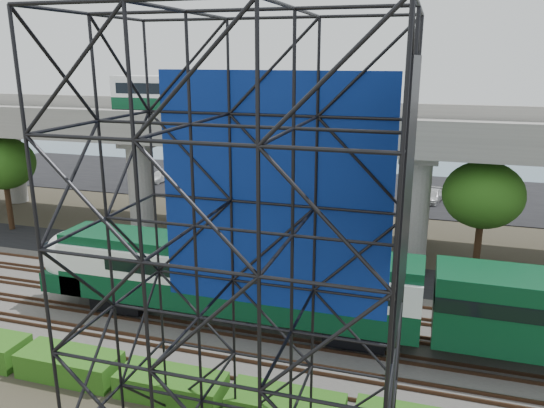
% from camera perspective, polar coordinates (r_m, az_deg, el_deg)
% --- Properties ---
extents(ground, '(140.00, 140.00, 0.00)m').
position_cam_1_polar(ground, '(27.81, -8.44, -14.45)').
color(ground, '#474233').
rests_on(ground, ground).
extents(ballast_bed, '(90.00, 12.00, 0.20)m').
position_cam_1_polar(ballast_bed, '(29.34, -6.75, -12.46)').
color(ballast_bed, slate).
rests_on(ballast_bed, ground).
extents(service_road, '(90.00, 5.00, 0.08)m').
position_cam_1_polar(service_road, '(36.56, -1.42, -6.60)').
color(service_road, black).
rests_on(service_road, ground).
extents(parking_lot, '(90.00, 18.00, 0.08)m').
position_cam_1_polar(parking_lot, '(58.29, 5.83, 1.81)').
color(parking_lot, black).
rests_on(parking_lot, ground).
extents(harbor_water, '(140.00, 40.00, 0.03)m').
position_cam_1_polar(harbor_water, '(79.56, 8.94, 5.39)').
color(harbor_water, slate).
rests_on(harbor_water, ground).
extents(rail_tracks, '(90.00, 9.52, 0.16)m').
position_cam_1_polar(rail_tracks, '(29.26, -6.77, -12.14)').
color(rail_tracks, '#472D1E').
rests_on(rail_tracks, ballast_bed).
extents(commuter_train, '(29.30, 3.06, 4.30)m').
position_cam_1_polar(commuter_train, '(27.02, -0.09, -8.34)').
color(commuter_train, black).
rests_on(commuter_train, rail_tracks).
extents(overpass, '(80.00, 12.00, 12.40)m').
position_cam_1_polar(overpass, '(39.66, 0.26, 7.43)').
color(overpass, '#9E9B93').
rests_on(overpass, ground).
extents(scaffold_tower, '(9.36, 6.36, 15.00)m').
position_cam_1_polar(scaffold_tower, '(15.87, -3.09, -8.10)').
color(scaffold_tower, black).
rests_on(scaffold_tower, ground).
extents(hedge_strip, '(34.60, 1.80, 1.20)m').
position_cam_1_polar(hedge_strip, '(23.88, -10.78, -18.52)').
color(hedge_strip, '#275313').
rests_on(hedge_strip, ground).
extents(trees, '(40.94, 16.94, 7.69)m').
position_cam_1_polar(trees, '(41.62, -5.15, 4.06)').
color(trees, '#382314').
rests_on(trees, ground).
extents(suv, '(6.02, 4.35, 1.52)m').
position_cam_1_polar(suv, '(40.51, -17.12, -3.85)').
color(suv, black).
rests_on(suv, service_road).
extents(parked_cars, '(39.02, 9.46, 1.32)m').
position_cam_1_polar(parked_cars, '(57.82, 5.56, 2.36)').
color(parked_cars, white).
rests_on(parked_cars, parking_lot).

